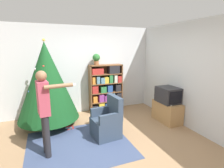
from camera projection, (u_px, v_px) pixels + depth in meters
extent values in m
plane|color=#9E7A56|center=(110.00, 141.00, 3.75)|extent=(14.00, 14.00, 0.00)
cube|color=silver|center=(86.00, 70.00, 5.34)|extent=(8.00, 0.10, 2.60)
cube|color=silver|center=(190.00, 76.00, 4.23)|extent=(0.10, 8.00, 2.60)
cube|color=#3D4C70|center=(79.00, 144.00, 3.62)|extent=(2.05, 1.80, 0.01)
cube|color=brown|center=(90.00, 89.00, 5.27)|extent=(0.03, 0.31, 1.46)
cube|color=brown|center=(120.00, 87.00, 5.62)|extent=(0.03, 0.31, 1.46)
cube|color=brown|center=(106.00, 65.00, 5.30)|extent=(1.03, 0.31, 0.03)
cube|color=brown|center=(104.00, 87.00, 5.58)|extent=(1.03, 0.01, 1.46)
cube|color=brown|center=(106.00, 109.00, 5.59)|extent=(1.00, 0.31, 0.03)
cube|color=#232328|center=(94.00, 108.00, 5.41)|extent=(0.17, 0.27, 0.18)
cube|color=gold|center=(101.00, 106.00, 5.49)|extent=(0.17, 0.29, 0.24)
cube|color=#284C93|center=(106.00, 106.00, 5.56)|extent=(0.15, 0.29, 0.20)
cube|color=beige|center=(112.00, 106.00, 5.61)|extent=(0.12, 0.25, 0.19)
cube|color=#232328|center=(117.00, 105.00, 5.67)|extent=(0.15, 0.24, 0.17)
cube|color=brown|center=(106.00, 101.00, 5.53)|extent=(1.00, 0.31, 0.03)
cube|color=orange|center=(94.00, 99.00, 5.34)|extent=(0.12, 0.25, 0.19)
cube|color=#843889|center=(101.00, 98.00, 5.43)|extent=(0.15, 0.29, 0.23)
cube|color=#843889|center=(106.00, 98.00, 5.47)|extent=(0.14, 0.22, 0.17)
cube|color=#5B899E|center=(112.00, 96.00, 5.54)|extent=(0.13, 0.26, 0.24)
cube|color=#232328|center=(118.00, 96.00, 5.61)|extent=(0.16, 0.24, 0.22)
cube|color=brown|center=(106.00, 92.00, 5.47)|extent=(1.00, 0.31, 0.03)
cube|color=#B22D28|center=(94.00, 89.00, 5.29)|extent=(0.18, 0.27, 0.22)
cube|color=#2D7A42|center=(103.00, 89.00, 5.39)|extent=(0.17, 0.26, 0.18)
cube|color=#284C93|center=(109.00, 88.00, 5.47)|extent=(0.16, 0.28, 0.20)
cube|color=#232328|center=(117.00, 88.00, 5.55)|extent=(0.16, 0.25, 0.21)
cube|color=brown|center=(106.00, 83.00, 5.41)|extent=(1.00, 0.31, 0.03)
cube|color=orange|center=(93.00, 80.00, 5.21)|extent=(0.09, 0.24, 0.21)
cube|color=#5B899E|center=(97.00, 80.00, 5.26)|extent=(0.09, 0.26, 0.21)
cube|color=#5B899E|center=(102.00, 80.00, 5.33)|extent=(0.12, 0.27, 0.17)
cube|color=gold|center=(106.00, 80.00, 5.36)|extent=(0.12, 0.25, 0.19)
cube|color=#2D7A42|center=(110.00, 79.00, 5.39)|extent=(0.10, 0.23, 0.24)
cube|color=beige|center=(115.00, 79.00, 5.47)|extent=(0.09, 0.28, 0.23)
cube|color=#B22D28|center=(118.00, 79.00, 5.51)|extent=(0.12, 0.25, 0.20)
cube|color=brown|center=(106.00, 74.00, 5.35)|extent=(1.00, 0.31, 0.03)
cube|color=#B22D28|center=(97.00, 71.00, 5.20)|extent=(0.35, 0.24, 0.17)
cube|color=#232328|center=(113.00, 69.00, 5.39)|extent=(0.33, 0.25, 0.24)
cube|color=tan|center=(167.00, 112.00, 4.72)|extent=(0.43, 0.81, 0.54)
cube|color=#28282D|center=(168.00, 95.00, 4.62)|extent=(0.47, 0.57, 0.41)
cube|color=black|center=(176.00, 98.00, 4.36)|extent=(0.39, 0.01, 0.32)
cube|color=white|center=(170.00, 105.00, 4.40)|extent=(0.04, 0.12, 0.02)
cylinder|color=#4C3323|center=(50.00, 124.00, 4.48)|extent=(0.36, 0.36, 0.10)
cylinder|color=brown|center=(50.00, 120.00, 4.46)|extent=(0.08, 0.08, 0.12)
cone|color=#14471E|center=(47.00, 81.00, 4.25)|extent=(1.48, 1.48, 1.90)
sphere|color=red|center=(43.00, 66.00, 3.97)|extent=(0.04, 0.04, 0.04)
sphere|color=silver|center=(36.00, 69.00, 4.04)|extent=(0.07, 0.07, 0.07)
sphere|color=#335BB2|center=(29.00, 92.00, 4.01)|extent=(0.06, 0.06, 0.06)
sphere|color=#335BB2|center=(65.00, 88.00, 4.35)|extent=(0.05, 0.05, 0.05)
sphere|color=silver|center=(71.00, 104.00, 4.80)|extent=(0.06, 0.06, 0.06)
sphere|color=#E5CC4C|center=(44.00, 40.00, 4.05)|extent=(0.07, 0.07, 0.07)
cube|color=#334256|center=(106.00, 128.00, 3.91)|extent=(0.61, 0.61, 0.42)
cube|color=#334256|center=(115.00, 107.00, 3.92)|extent=(0.18, 0.57, 0.50)
cube|color=#334256|center=(101.00, 111.00, 4.05)|extent=(0.51, 0.13, 0.20)
cube|color=#334256|center=(110.00, 119.00, 3.63)|extent=(0.51, 0.13, 0.20)
cylinder|color=#232328|center=(45.00, 133.00, 3.28)|extent=(0.11, 0.11, 0.80)
cylinder|color=#232328|center=(47.00, 137.00, 3.13)|extent=(0.11, 0.11, 0.80)
cube|color=#AD4256|center=(43.00, 98.00, 3.06)|extent=(0.22, 0.34, 0.60)
cylinder|color=#8C6647|center=(41.00, 97.00, 3.24)|extent=(0.07, 0.07, 0.48)
cylinder|color=#8C6647|center=(59.00, 86.00, 2.96)|extent=(0.49, 0.14, 0.07)
cube|color=white|center=(73.00, 85.00, 3.07)|extent=(0.11, 0.05, 0.03)
sphere|color=#8C6647|center=(41.00, 76.00, 2.98)|extent=(0.18, 0.18, 0.18)
cylinder|color=#935B38|center=(96.00, 63.00, 5.18)|extent=(0.14, 0.14, 0.12)
sphere|color=#2D7033|center=(96.00, 58.00, 5.15)|extent=(0.22, 0.22, 0.22)
cube|color=#B22D28|center=(70.00, 128.00, 4.34)|extent=(0.20, 0.19, 0.03)
cube|color=#5B899E|center=(69.00, 127.00, 4.32)|extent=(0.19, 0.18, 0.03)
cube|color=#B22D28|center=(69.00, 126.00, 4.32)|extent=(0.17, 0.15, 0.02)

